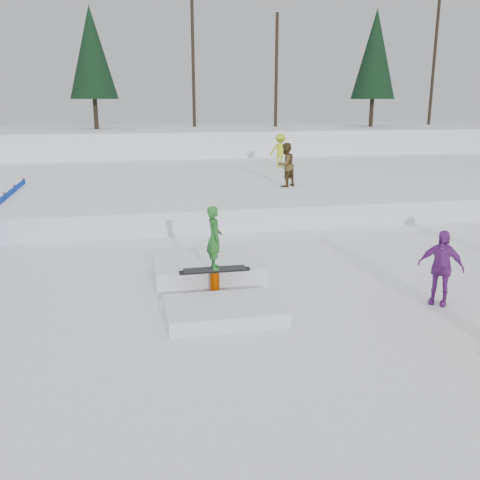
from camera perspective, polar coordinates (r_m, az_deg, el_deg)
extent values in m
plane|color=white|center=(11.22, -0.41, -8.14)|extent=(120.00, 120.00, 0.00)
cube|color=white|center=(40.31, -9.05, 10.07)|extent=(60.00, 14.00, 2.40)
cube|color=white|center=(26.51, -7.33, 6.03)|extent=(50.00, 18.00, 0.80)
cylinder|color=black|center=(21.35, -23.72, 3.21)|extent=(0.05, 0.05, 1.10)
cylinder|color=black|center=(23.19, -22.81, 4.13)|extent=(0.05, 0.05, 1.10)
cylinder|color=black|center=(25.03, -22.04, 4.91)|extent=(0.05, 0.05, 1.10)
cylinder|color=black|center=(38.69, -15.13, 12.83)|extent=(0.30, 0.30, 2.00)
cone|color=black|center=(38.80, -15.54, 18.70)|extent=(3.20, 3.20, 5.95)
cylinder|color=black|center=(41.04, -5.02, 18.59)|extent=(0.24, 0.24, 9.50)
cylinder|color=black|center=(41.19, 3.90, 17.55)|extent=(0.24, 0.24, 8.00)
cylinder|color=black|center=(42.20, 13.83, 13.03)|extent=(0.30, 0.30, 2.00)
cone|color=black|center=(42.31, 14.19, 18.65)|extent=(3.20, 3.20, 6.30)
cylinder|color=black|center=(46.90, 20.04, 17.93)|extent=(0.24, 0.24, 10.50)
imported|color=#4B3818|center=(22.66, 4.90, 7.99)|extent=(1.12, 1.06, 1.83)
imported|color=#B1D11B|center=(29.39, 4.32, 9.50)|extent=(1.33, 1.16, 1.79)
imported|color=#7A2A8E|center=(12.42, 20.61, -2.75)|extent=(1.00, 0.95, 1.67)
cube|color=white|center=(13.40, -3.58, -3.07)|extent=(2.60, 2.20, 0.54)
cube|color=white|center=(11.12, -1.67, -7.53)|extent=(2.40, 1.60, 0.30)
cylinder|color=#B53E00|center=(12.26, -2.67, -5.97)|extent=(0.44, 0.44, 0.06)
cylinder|color=#B53E00|center=(12.17, -2.69, -4.78)|extent=(0.20, 0.20, 0.60)
cube|color=black|center=(12.06, -2.71, -3.30)|extent=(1.60, 0.16, 0.06)
cube|color=black|center=(12.05, -2.71, -3.10)|extent=(1.40, 0.28, 0.03)
imported|color=#236D24|center=(11.85, -2.75, 0.26)|extent=(0.34, 0.52, 1.42)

